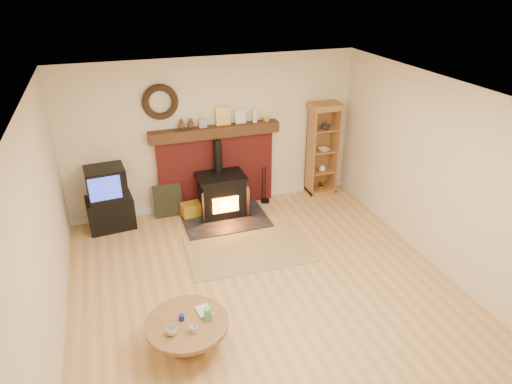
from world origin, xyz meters
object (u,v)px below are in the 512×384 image
object	(u,v)px
tv_unit	(109,199)
coffee_table	(187,327)
curio_cabinet	(322,149)
wood_stove	(222,196)

from	to	relation	value
tv_unit	coffee_table	size ratio (longest dim) A/B	1.15
tv_unit	curio_cabinet	world-z (taller)	curio_cabinet
wood_stove	coffee_table	bearing A→B (deg)	-111.71
coffee_table	curio_cabinet	bearing A→B (deg)	45.33
coffee_table	tv_unit	bearing A→B (deg)	102.46
tv_unit	coffee_table	bearing A→B (deg)	-77.54
curio_cabinet	tv_unit	bearing A→B (deg)	-178.74
curio_cabinet	coffee_table	bearing A→B (deg)	-134.67
tv_unit	coffee_table	distance (m)	3.14
wood_stove	curio_cabinet	world-z (taller)	curio_cabinet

